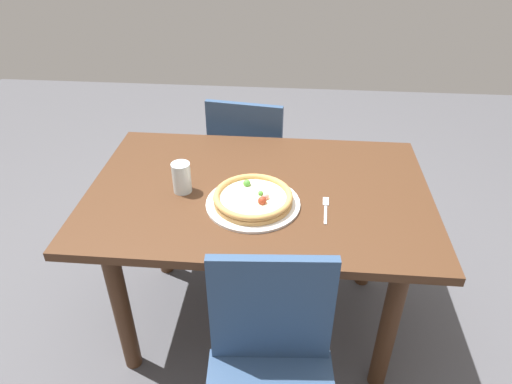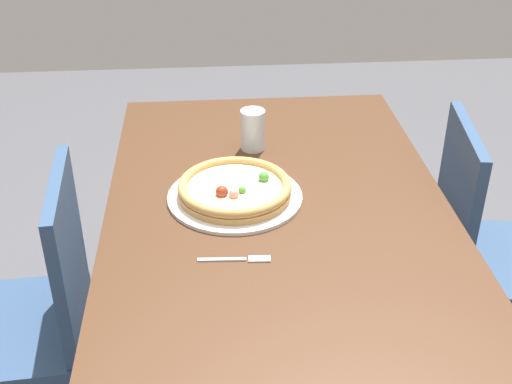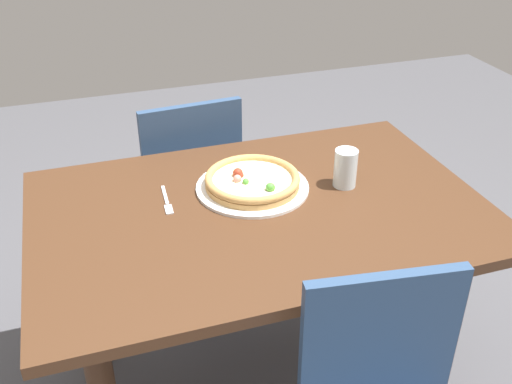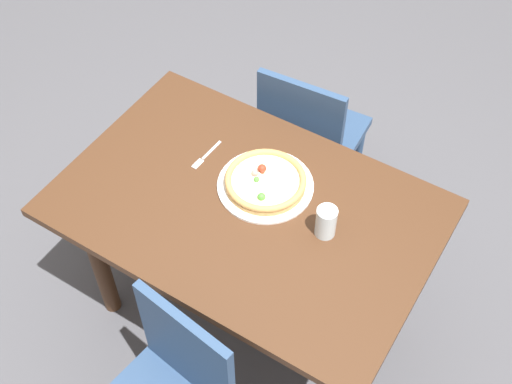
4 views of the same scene
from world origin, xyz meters
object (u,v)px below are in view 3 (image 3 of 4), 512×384
pizza (252,180)px  plate (252,187)px  dining_table (260,239)px  fork (167,202)px  drinking_glass (345,168)px  chair_near (187,185)px

pizza → plate: bearing=-157.2°
dining_table → pizza: pizza is taller
plate → pizza: 0.03m
plate → fork: size_ratio=2.11×
drinking_glass → fork: bearing=-7.3°
chair_near → drinking_glass: size_ratio=7.18×
drinking_glass → dining_table: bearing=7.9°
pizza → drinking_glass: 0.29m
plate → dining_table: bearing=83.4°
chair_near → pizza: size_ratio=2.95×
dining_table → pizza: size_ratio=4.51×
plate → drinking_glass: 0.29m
pizza → drinking_glass: drinking_glass is taller
dining_table → fork: fork is taller
plate → pizza: (0.00, 0.00, 0.03)m
dining_table → plate: (-0.01, -0.11, 0.12)m
dining_table → chair_near: bearing=-82.1°
chair_near → drinking_glass: bearing=-62.0°
chair_near → plate: bearing=-83.3°
plate → pizza: size_ratio=1.19×
pizza → drinking_glass: (-0.28, 0.07, 0.03)m
pizza → drinking_glass: size_ratio=2.43×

